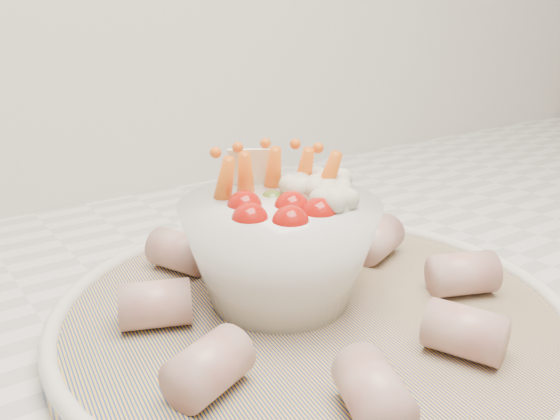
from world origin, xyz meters
TOP-DOWN VIEW (x-y plane):
  - serving_platter at (0.16, 1.38)m, footprint 0.41×0.41m
  - veggie_bowl at (0.15, 1.41)m, footprint 0.14×0.14m
  - cured_meat_rolls at (0.16, 1.38)m, footprint 0.27×0.28m

SIDE VIEW (x-z plane):
  - serving_platter at x=0.16m, z-range 0.92..0.94m
  - cured_meat_rolls at x=0.16m, z-range 0.93..0.97m
  - veggie_bowl at x=0.15m, z-range 0.92..1.03m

